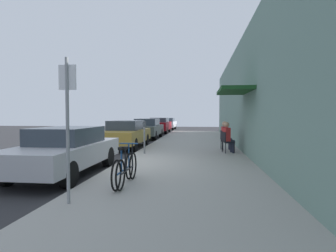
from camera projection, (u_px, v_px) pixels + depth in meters
ground_plane at (117, 166)px, 9.08m from camera, size 60.00×60.00×0.00m
sidewalk_slab at (188, 157)px, 10.79m from camera, size 4.50×32.00×0.12m
building_facade at (251, 93)px, 10.40m from camera, size 1.40×32.00×5.10m
parked_car_0 at (66, 150)px, 7.82m from camera, size 1.80×4.40×1.34m
parked_car_1 at (126, 134)px, 14.04m from camera, size 1.80×4.40×1.41m
parked_car_2 at (147, 128)px, 19.64m from camera, size 1.80×4.40×1.43m
parked_car_3 at (159, 125)px, 25.44m from camera, size 1.80×4.40×1.42m
parked_car_4 at (167, 123)px, 31.41m from camera, size 1.80×4.40×1.34m
parking_meter at (144, 135)px, 11.19m from camera, size 0.12×0.10×1.32m
street_sign at (68, 119)px, 4.84m from camera, size 0.32×0.06×2.60m
bicycle_0 at (123, 169)px, 6.21m from camera, size 0.46×1.71×0.90m
bicycle_1 at (127, 169)px, 6.23m from camera, size 0.46×1.71×0.90m
cafe_chair_0 at (226, 141)px, 11.40m from camera, size 0.55×0.55×0.87m
seated_patron_0 at (228, 136)px, 11.41m from camera, size 0.50×0.45×1.29m
cafe_chair_1 at (224, 139)px, 12.39m from camera, size 0.50×0.50×0.87m
seated_patron_1 at (226, 134)px, 12.38m from camera, size 0.47×0.41×1.29m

